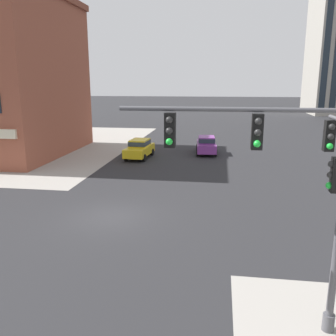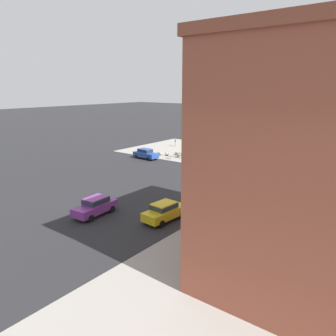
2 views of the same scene
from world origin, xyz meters
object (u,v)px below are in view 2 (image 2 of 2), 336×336
Objects in this scene: bollard_sphere_curb_c at (177,156)px; pedestrian_near_bench at (209,152)px; bollard_sphere_curb_d at (167,154)px; pedestrian_at_curb at (197,152)px; car_cross_westbound at (165,211)px; bollard_sphere_curb_a at (194,158)px; bollard_sphere_curb_e at (161,154)px; bollard_sphere_curb_b at (187,157)px; car_main_northbound_near at (146,153)px; traffic_signal_main at (206,135)px; bench_near_signal at (179,154)px; pedestrian_with_bag at (175,142)px; car_cross_eastbound at (298,148)px; car_main_southbound_far at (95,205)px; car_main_northbound_far at (319,182)px; street_lamp_corner_near at (192,140)px; bollard_sphere_curb_f at (159,153)px; pedestrian_walking_east at (204,144)px; pedestrian_by_lamp at (193,142)px.

pedestrian_near_bench is at bearing -135.09° from bollard_sphere_curb_c.
bollard_sphere_curb_d is 0.38× the size of pedestrian_at_curb.
car_cross_westbound is at bearing 116.63° from pedestrian_at_curb.
bollard_sphere_curb_a and bollard_sphere_curb_d have the same top height.
bollard_sphere_curb_e is 6.59m from pedestrian_at_curb.
car_main_northbound_near is (5.33, 4.21, 0.60)m from bollard_sphere_curb_b.
bench_near_signal is at bearing -16.63° from traffic_signal_main.
car_cross_eastbound is (-21.58, -8.21, -0.01)m from pedestrian_with_bag.
car_main_southbound_far is at bearing 105.91° from bollard_sphere_curb_b.
bollard_sphere_curb_e is 0.38× the size of pedestrian_at_curb.
bollard_sphere_curb_a is 20.95m from car_main_northbound_far.
street_lamp_corner_near reaches higher than pedestrian_at_curb.
pedestrian_near_bench reaches higher than bollard_sphere_curb_c.
bollard_sphere_curb_f is 8.97m from pedestrian_with_bag.
pedestrian_near_bench is at bearing -149.99° from bollard_sphere_curb_e.
bollard_sphere_curb_c is at bearing 113.73° from bench_near_signal.
bollard_sphere_curb_b is at bearing 60.38° from pedestrian_near_bench.
car_cross_westbound is at bearing 112.77° from pedestrian_near_bench.
traffic_signal_main is at bearing 172.23° from bollard_sphere_curb_b.
car_main_southbound_far is 1.02× the size of car_cross_eastbound.
car_main_northbound_near reaches higher than bollard_sphere_curb_f.
car_cross_westbound is at bearing 116.02° from pedestrian_walking_east.
car_main_northbound_far is (-20.40, 4.76, 0.60)m from bollard_sphere_curb_a.
car_main_northbound_far is (-27.09, 0.51, 0.00)m from car_main_northbound_near.
bollard_sphere_curb_c is 0.38× the size of pedestrian_at_curb.
car_cross_westbound reaches higher than pedestrian_near_bench.
car_cross_westbound is (-15.55, 31.85, -0.08)m from pedestrian_walking_east.
car_main_southbound_far is at bearing 116.38° from bollard_sphere_curb_e.
car_main_southbound_far is (-12.96, 25.30, 0.60)m from bollard_sphere_curb_f.
pedestrian_walking_east reaches higher than pedestrian_at_curb.
bollard_sphere_curb_b is 4.34m from pedestrian_near_bench.
bollard_sphere_curb_b is 10.71m from pedestrian_by_lamp.
car_main_southbound_far is (-9.75, 26.92, 0.59)m from bench_near_signal.
bollard_sphere_curb_f is at bearing -49.87° from car_cross_westbound.
car_main_northbound_far is (-19.64, 8.46, 0.04)m from pedestrian_near_bench.
pedestrian_near_bench is at bearing -67.23° from car_cross_westbound.
bollard_sphere_curb_d is at bearing -3.33° from traffic_signal_main.
car_main_northbound_far is at bearing 166.81° from traffic_signal_main.
car_main_northbound_near is at bearing 73.12° from bollard_sphere_curb_d.
traffic_signal_main reaches higher than car_main_northbound_far.
pedestrian_near_bench reaches higher than bollard_sphere_curb_b.
bollard_sphere_curb_e and bollard_sphere_curb_f have the same top height.
pedestrian_near_bench reaches higher than bollard_sphere_curb_e.
car_main_southbound_far is (-3.36, 25.01, -3.42)m from traffic_signal_main.
pedestrian_near_bench is at bearing -152.95° from bollard_sphere_curb_f.
pedestrian_with_bag reaches higher than bollard_sphere_curb_b.
bench_near_signal is 1.12× the size of pedestrian_with_bag.
bollard_sphere_curb_f is (5.68, 0.25, 0.00)m from bollard_sphere_curb_b.
bollard_sphere_curb_f is at bearing -1.71° from traffic_signal_main.
car_main_northbound_near is at bearing 77.48° from pedestrian_walking_east.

